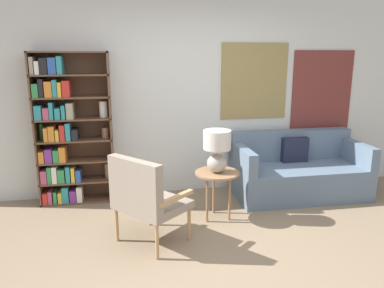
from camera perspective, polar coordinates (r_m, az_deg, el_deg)
name	(u,v)px	position (r m, az deg, el deg)	size (l,w,h in m)	color
ground_plane	(219,266)	(3.59, 4.18, -18.08)	(14.00, 14.00, 0.00)	#847056
wall_back	(187,94)	(5.07, -0.70, 7.66)	(6.40, 0.08, 2.70)	silver
bookshelf	(66,131)	(4.94, -18.65, 1.87)	(0.93, 0.30, 1.91)	brown
armchair	(144,195)	(3.72, -7.30, -7.69)	(0.84, 0.85, 0.92)	tan
couch	(297,172)	(5.30, 15.75, -4.09)	(1.73, 0.87, 0.84)	slate
side_table	(217,177)	(4.30, 3.84, -5.10)	(0.51, 0.51, 0.57)	#99704C
table_lamp	(217,148)	(4.19, 3.84, -0.61)	(0.31, 0.31, 0.49)	#A59E93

